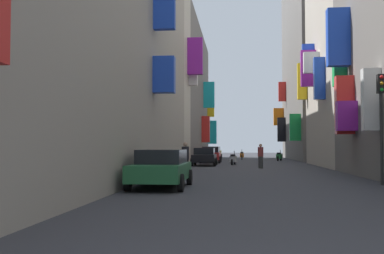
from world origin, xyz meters
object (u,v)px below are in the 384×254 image
Objects in this scene: parked_car_red at (211,154)px; scooter_orange at (242,155)px; pedestrian_near_left at (261,156)px; parked_car_green at (161,168)px; scooter_green at (279,156)px; parked_car_yellow at (213,153)px; scooter_silver at (233,159)px; pedestrian_near_right at (185,159)px; traffic_light_near_corner at (381,110)px; parked_car_black at (204,156)px.

scooter_orange is at bearing 73.92° from parked_car_red.
parked_car_green is at bearing -106.24° from pedestrian_near_left.
scooter_green is 1.02× the size of scooter_orange.
scooter_silver is (2.41, -14.60, -0.31)m from parked_car_yellow.
pedestrian_near_right is at bearing 88.73° from parked_car_green.
scooter_silver is (2.44, 20.45, -0.28)m from parked_car_green.
scooter_orange is at bearing 83.77° from pedestrian_near_right.
pedestrian_near_right reaches higher than parked_car_green.
parked_car_yellow is 2.21× the size of scooter_green.
parked_car_yellow is at bearing 91.95° from parked_car_red.
parked_car_yellow is 0.92× the size of traffic_light_near_corner.
scooter_orange is 1.07× the size of pedestrian_near_left.
scooter_green is (6.81, 11.79, -0.27)m from parked_car_black.
pedestrian_near_right reaches higher than scooter_orange.
parked_car_red reaches higher than parked_car_black.
scooter_green is (6.66, 5.67, -0.30)m from parked_car_red.
scooter_silver is 19.54m from traffic_light_near_corner.
scooter_orange is at bearing 84.68° from parked_car_green.
parked_car_black is (0.19, -16.09, -0.04)m from parked_car_yellow.
parked_car_red is at bearing 89.16° from parked_car_green.
pedestrian_near_right is at bearing -99.36° from scooter_silver.
parked_car_green is 8.94m from traffic_light_near_corner.
parked_car_yellow is 8.22m from scooter_green.
parked_car_red is 2.64× the size of pedestrian_near_left.
scooter_silver is 0.43× the size of traffic_light_near_corner.
scooter_green is 25.21m from pedestrian_near_right.
scooter_silver and scooter_orange have the same top height.
pedestrian_near_right is (-6.89, -24.25, 0.40)m from scooter_green.
parked_car_black is at bearing 135.75° from pedestrian_near_left.
parked_car_black is 2.10× the size of scooter_silver.
parked_car_black is at bearing -91.40° from parked_car_red.
parked_car_red reaches higher than parked_car_green.
parked_car_yellow is 16.09m from parked_car_black.
parked_car_yellow is at bearing 90.23° from pedestrian_near_right.
scooter_green is (7.03, 30.75, -0.28)m from parked_car_green.
parked_car_green is 35.32m from scooter_orange.
traffic_light_near_corner is at bearing -72.50° from pedestrian_near_left.
traffic_light_near_corner is at bearing -75.74° from parked_car_yellow.
parked_car_yellow reaches higher than scooter_silver.
parked_car_red is 2.48× the size of scooter_orange.
parked_car_green is at bearing -90.66° from parked_car_black.
scooter_orange is 0.41× the size of traffic_light_near_corner.
parked_car_black is 5.77m from pedestrian_near_left.
pedestrian_near_right reaches higher than scooter_silver.
parked_car_red is 2.42× the size of scooter_green.
scooter_silver is at bearing -114.01° from scooter_green.
parked_car_yellow reaches higher than scooter_green.
pedestrian_near_right is (-0.07, -12.46, 0.13)m from parked_car_black.
traffic_light_near_corner is at bearing -70.75° from parked_car_red.
parked_car_red is 1.01× the size of traffic_light_near_corner.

